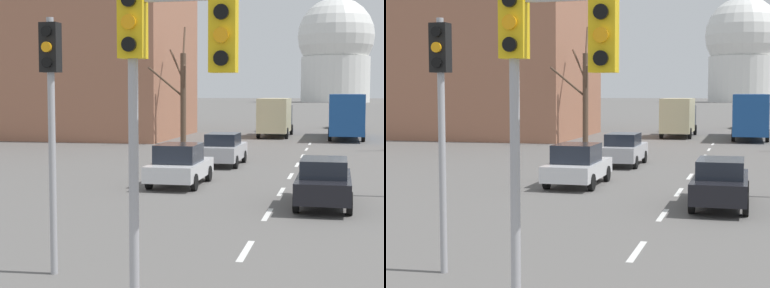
{
  "view_description": "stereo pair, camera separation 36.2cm",
  "coord_description": "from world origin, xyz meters",
  "views": [
    {
      "loc": [
        2.05,
        -4.89,
        3.62
      ],
      "look_at": [
        -0.4,
        5.69,
        2.74
      ],
      "focal_mm": 60.0,
      "sensor_mm": 36.0,
      "label": 1
    },
    {
      "loc": [
        2.4,
        -4.8,
        3.62
      ],
      "look_at": [
        -0.4,
        5.69,
        2.74
      ],
      "focal_mm": 60.0,
      "sensor_mm": 36.0,
      "label": 2
    }
  ],
  "objects": [
    {
      "name": "lane_stripe_5",
      "position": [
        0.0,
        27.43,
        0.0
      ],
      "size": [
        0.16,
        2.0,
        0.01
      ],
      "primitive_type": "cube",
      "color": "silver",
      "rests_on": "ground_plane"
    },
    {
      "name": "sedan_mid_centre",
      "position": [
        -3.57,
        26.37,
        0.81
      ],
      "size": [
        1.82,
        4.36,
        1.6
      ],
      "color": "#B7B7BC",
      "rests_on": "ground_plane"
    },
    {
      "name": "sedan_near_left",
      "position": [
        2.11,
        61.93,
        0.82
      ],
      "size": [
        1.83,
        4.49,
        1.61
      ],
      "color": "#2D4C33",
      "rests_on": "ground_plane"
    },
    {
      "name": "delivery_truck",
      "position": [
        -3.1,
        47.58,
        1.7
      ],
      "size": [
        2.44,
        7.2,
        3.14
      ],
      "color": "#333842",
      "rests_on": "ground_plane"
    },
    {
      "name": "traffic_signal_near_left",
      "position": [
        -3.46,
        6.72,
        3.53
      ],
      "size": [
        0.36,
        0.34,
        5.07
      ],
      "color": "#9E9EA3",
      "rests_on": "ground_plane"
    },
    {
      "name": "sedan_near_right",
      "position": [
        1.59,
        15.68,
        0.8
      ],
      "size": [
        1.74,
        4.38,
        1.55
      ],
      "color": "black",
      "rests_on": "ground_plane"
    },
    {
      "name": "lane_stripe_7",
      "position": [
        0.0,
        36.43,
        0.0
      ],
      "size": [
        0.16,
        2.0,
        0.01
      ],
      "primitive_type": "cube",
      "color": "silver",
      "rests_on": "ground_plane"
    },
    {
      "name": "capitol_dome",
      "position": [
        0.0,
        237.92,
        19.08
      ],
      "size": [
        27.73,
        27.73,
        39.16
      ],
      "color": "silver",
      "rests_on": "ground_plane"
    },
    {
      "name": "lane_stripe_6",
      "position": [
        0.0,
        31.93,
        0.0
      ],
      "size": [
        0.16,
        2.0,
        0.01
      ],
      "primitive_type": "cube",
      "color": "silver",
      "rests_on": "ground_plane"
    },
    {
      "name": "lane_stripe_2",
      "position": [
        0.0,
        13.93,
        0.0
      ],
      "size": [
        0.16,
        2.0,
        0.01
      ],
      "primitive_type": "cube",
      "color": "silver",
      "rests_on": "ground_plane"
    },
    {
      "name": "lane_stripe_1",
      "position": [
        0.0,
        9.43,
        0.0
      ],
      "size": [
        0.16,
        2.0,
        0.01
      ],
      "primitive_type": "cube",
      "color": "silver",
      "rests_on": "ground_plane"
    },
    {
      "name": "lane_stripe_8",
      "position": [
        0.0,
        40.93,
        0.0
      ],
      "size": [
        0.16,
        2.0,
        0.01
      ],
      "primitive_type": "cube",
      "color": "silver",
      "rests_on": "ground_plane"
    },
    {
      "name": "lane_stripe_4",
      "position": [
        0.0,
        22.93,
        0.0
      ],
      "size": [
        0.16,
        2.0,
        0.01
      ],
      "primitive_type": "cube",
      "color": "silver",
      "rests_on": "ground_plane"
    },
    {
      "name": "sedan_far_left",
      "position": [
        -3.92,
        55.05,
        0.85
      ],
      "size": [
        1.84,
        3.88,
        1.69
      ],
      "color": "navy",
      "rests_on": "ground_plane"
    },
    {
      "name": "city_bus",
      "position": [
        2.53,
        46.91,
        2.05
      ],
      "size": [
        2.66,
        10.8,
        3.48
      ],
      "color": "#19478C",
      "rests_on": "ground_plane"
    },
    {
      "name": "bare_tree_left_near",
      "position": [
        -8.76,
        38.72,
        3.6
      ],
      "size": [
        2.56,
        4.06,
        8.35
      ],
      "color": "brown",
      "rests_on": "ground_plane"
    },
    {
      "name": "sedan_far_right",
      "position": [
        -4.0,
        19.14,
        0.81
      ],
      "size": [
        1.91,
        4.24,
        1.63
      ],
      "color": "silver",
      "rests_on": "ground_plane"
    },
    {
      "name": "traffic_signal_centre_tall",
      "position": [
        -0.3,
        3.54,
        3.88
      ],
      "size": [
        1.62,
        0.34,
        5.14
      ],
      "color": "#9E9EA3",
      "rests_on": "ground_plane"
    },
    {
      "name": "lane_stripe_3",
      "position": [
        0.0,
        18.43,
        0.0
      ],
      "size": [
        0.16,
        2.0,
        0.01
      ],
      "primitive_type": "cube",
      "color": "silver",
      "rests_on": "ground_plane"
    }
  ]
}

